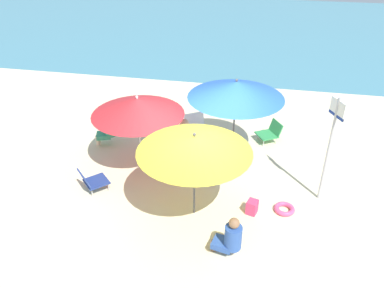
{
  "coord_description": "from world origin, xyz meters",
  "views": [
    {
      "loc": [
        1.18,
        -6.58,
        5.24
      ],
      "look_at": [
        -0.26,
        0.77,
        0.7
      ],
      "focal_mm": 36.01,
      "sensor_mm": 36.0,
      "label": 1
    }
  ],
  "objects_px": {
    "person_c": "(108,127)",
    "swim_ring": "(284,209)",
    "beach_chair_b": "(270,132)",
    "person_b": "(183,137)",
    "warning_sign": "(331,138)",
    "beach_bag": "(252,207)",
    "umbrella_yellow": "(194,144)",
    "beach_chair_c": "(196,126)",
    "person_a": "(230,238)",
    "beach_chair_a": "(92,181)",
    "umbrella_red": "(138,106)",
    "umbrella_blue": "(236,89)"
  },
  "relations": [
    {
      "from": "person_c",
      "to": "swim_ring",
      "type": "distance_m",
      "value": 4.85
    },
    {
      "from": "beach_chair_b",
      "to": "person_b",
      "type": "distance_m",
      "value": 2.39
    },
    {
      "from": "warning_sign",
      "to": "swim_ring",
      "type": "distance_m",
      "value": 1.7
    },
    {
      "from": "beach_bag",
      "to": "umbrella_yellow",
      "type": "bearing_deg",
      "value": -169.11
    },
    {
      "from": "beach_chair_c",
      "to": "beach_bag",
      "type": "distance_m",
      "value": 3.25
    },
    {
      "from": "person_a",
      "to": "person_c",
      "type": "xyz_separation_m",
      "value": [
        -3.49,
        3.18,
        0.11
      ]
    },
    {
      "from": "beach_chair_a",
      "to": "person_a",
      "type": "height_order",
      "value": "person_a"
    },
    {
      "from": "beach_chair_b",
      "to": "person_a",
      "type": "height_order",
      "value": "person_a"
    },
    {
      "from": "warning_sign",
      "to": "beach_bag",
      "type": "relative_size",
      "value": 7.85
    },
    {
      "from": "umbrella_red",
      "to": "warning_sign",
      "type": "distance_m",
      "value": 4.1
    },
    {
      "from": "umbrella_blue",
      "to": "umbrella_red",
      "type": "bearing_deg",
      "value": -161.62
    },
    {
      "from": "beach_bag",
      "to": "umbrella_red",
      "type": "bearing_deg",
      "value": 155.5
    },
    {
      "from": "umbrella_blue",
      "to": "person_c",
      "type": "relative_size",
      "value": 2.2
    },
    {
      "from": "beach_chair_a",
      "to": "person_c",
      "type": "xyz_separation_m",
      "value": [
        -0.37,
        1.94,
        0.24
      ]
    },
    {
      "from": "umbrella_yellow",
      "to": "swim_ring",
      "type": "bearing_deg",
      "value": 12.7
    },
    {
      "from": "umbrella_blue",
      "to": "warning_sign",
      "type": "relative_size",
      "value": 0.94
    },
    {
      "from": "beach_chair_a",
      "to": "beach_chair_c",
      "type": "height_order",
      "value": "beach_chair_c"
    },
    {
      "from": "umbrella_red",
      "to": "beach_chair_c",
      "type": "bearing_deg",
      "value": 56.4
    },
    {
      "from": "umbrella_blue",
      "to": "warning_sign",
      "type": "distance_m",
      "value": 2.33
    },
    {
      "from": "umbrella_red",
      "to": "umbrella_yellow",
      "type": "bearing_deg",
      "value": -43.01
    },
    {
      "from": "umbrella_red",
      "to": "person_c",
      "type": "distance_m",
      "value": 1.72
    },
    {
      "from": "warning_sign",
      "to": "beach_bag",
      "type": "height_order",
      "value": "warning_sign"
    },
    {
      "from": "umbrella_blue",
      "to": "swim_ring",
      "type": "relative_size",
      "value": 5.23
    },
    {
      "from": "warning_sign",
      "to": "beach_bag",
      "type": "xyz_separation_m",
      "value": [
        -1.37,
        -0.76,
        -1.33
      ]
    },
    {
      "from": "umbrella_red",
      "to": "beach_chair_b",
      "type": "distance_m",
      "value": 3.69
    },
    {
      "from": "umbrella_blue",
      "to": "beach_chair_b",
      "type": "height_order",
      "value": "umbrella_blue"
    },
    {
      "from": "warning_sign",
      "to": "person_a",
      "type": "bearing_deg",
      "value": -158.13
    },
    {
      "from": "umbrella_red",
      "to": "person_a",
      "type": "distance_m",
      "value": 3.58
    },
    {
      "from": "person_a",
      "to": "swim_ring",
      "type": "height_order",
      "value": "person_a"
    },
    {
      "from": "umbrella_yellow",
      "to": "beach_chair_a",
      "type": "xyz_separation_m",
      "value": [
        -2.3,
        0.28,
        -1.36
      ]
    },
    {
      "from": "umbrella_blue",
      "to": "person_b",
      "type": "bearing_deg",
      "value": -179.24
    },
    {
      "from": "beach_chair_c",
      "to": "beach_bag",
      "type": "bearing_deg",
      "value": -1.24
    },
    {
      "from": "beach_chair_a",
      "to": "beach_bag",
      "type": "bearing_deg",
      "value": -45.98
    },
    {
      "from": "umbrella_yellow",
      "to": "beach_bag",
      "type": "relative_size",
      "value": 7.27
    },
    {
      "from": "swim_ring",
      "to": "person_a",
      "type": "bearing_deg",
      "value": -125.45
    },
    {
      "from": "beach_chair_b",
      "to": "beach_bag",
      "type": "height_order",
      "value": "beach_chair_b"
    },
    {
      "from": "beach_bag",
      "to": "warning_sign",
      "type": "bearing_deg",
      "value": 28.97
    },
    {
      "from": "umbrella_yellow",
      "to": "swim_ring",
      "type": "distance_m",
      "value": 2.43
    },
    {
      "from": "umbrella_yellow",
      "to": "person_a",
      "type": "distance_m",
      "value": 1.77
    },
    {
      "from": "umbrella_blue",
      "to": "swim_ring",
      "type": "bearing_deg",
      "value": -54.21
    },
    {
      "from": "umbrella_yellow",
      "to": "beach_chair_b",
      "type": "bearing_deg",
      "value": 65.84
    },
    {
      "from": "person_a",
      "to": "person_c",
      "type": "bearing_deg",
      "value": -30.26
    },
    {
      "from": "umbrella_blue",
      "to": "person_b",
      "type": "xyz_separation_m",
      "value": [
        -1.23,
        -0.02,
        -1.36
      ]
    },
    {
      "from": "umbrella_red",
      "to": "person_b",
      "type": "bearing_deg",
      "value": 38.28
    },
    {
      "from": "beach_chair_a",
      "to": "person_b",
      "type": "relative_size",
      "value": 0.74
    },
    {
      "from": "umbrella_blue",
      "to": "person_a",
      "type": "height_order",
      "value": "umbrella_blue"
    },
    {
      "from": "person_c",
      "to": "beach_chair_b",
      "type": "bearing_deg",
      "value": 174.44
    },
    {
      "from": "umbrella_yellow",
      "to": "umbrella_blue",
      "type": "distance_m",
      "value": 2.22
    },
    {
      "from": "umbrella_blue",
      "to": "person_a",
      "type": "xyz_separation_m",
      "value": [
        0.28,
        -3.11,
        -1.44
      ]
    },
    {
      "from": "umbrella_yellow",
      "to": "beach_bag",
      "type": "bearing_deg",
      "value": 10.89
    }
  ]
}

